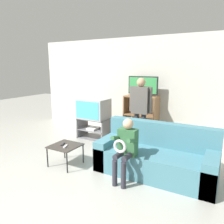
# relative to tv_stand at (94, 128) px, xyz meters

# --- Properties ---
(ground_plane) EXTENTS (18.00, 18.00, 0.00)m
(ground_plane) POSITION_rel_tv_stand_xyz_m (0.73, -2.68, -0.26)
(ground_plane) COLOR #ADADA3
(wall_back) EXTENTS (6.40, 0.06, 2.60)m
(wall_back) POSITION_rel_tv_stand_xyz_m (0.73, 1.05, 1.04)
(wall_back) COLOR silver
(wall_back) RESTS_ON ground_plane
(tv_stand) EXTENTS (0.79, 0.49, 0.52)m
(tv_stand) POSITION_rel_tv_stand_xyz_m (0.00, 0.00, 0.00)
(tv_stand) COLOR slate
(tv_stand) RESTS_ON ground_plane
(television_main) EXTENTS (0.75, 0.56, 0.51)m
(television_main) POSITION_rel_tv_stand_xyz_m (-0.02, 0.02, 0.52)
(television_main) COLOR #B2B2B7
(television_main) RESTS_ON tv_stand
(media_shelf) EXTENTS (0.85, 0.47, 1.09)m
(media_shelf) POSITION_rel_tv_stand_xyz_m (1.00, 0.74, 0.30)
(media_shelf) COLOR #8E6642
(media_shelf) RESTS_ON ground_plane
(television_flat) EXTENTS (0.79, 0.20, 0.50)m
(television_flat) POSITION_rel_tv_stand_xyz_m (1.02, 0.75, 1.07)
(television_flat) COLOR black
(television_flat) RESTS_ON media_shelf
(snack_table) EXTENTS (0.52, 0.52, 0.39)m
(snack_table) POSITION_rel_tv_stand_xyz_m (0.42, -1.59, 0.09)
(snack_table) COLOR #38332D
(snack_table) RESTS_ON ground_plane
(remote_control_black) EXTENTS (0.08, 0.15, 0.02)m
(remote_control_black) POSITION_rel_tv_stand_xyz_m (0.35, -1.58, 0.14)
(remote_control_black) COLOR #232328
(remote_control_black) RESTS_ON snack_table
(remote_control_white) EXTENTS (0.08, 0.15, 0.02)m
(remote_control_white) POSITION_rel_tv_stand_xyz_m (0.47, -1.65, 0.14)
(remote_control_white) COLOR silver
(remote_control_white) RESTS_ON snack_table
(couch) EXTENTS (1.99, 0.84, 0.85)m
(couch) POSITION_rel_tv_stand_xyz_m (2.00, -1.07, 0.03)
(couch) COLOR teal
(couch) RESTS_ON ground_plane
(person_standing_adult) EXTENTS (0.53, 0.20, 1.59)m
(person_standing_adult) POSITION_rel_tv_stand_xyz_m (1.28, -0.02, 0.70)
(person_standing_adult) COLOR #2D2D33
(person_standing_adult) RESTS_ON ground_plane
(person_seated_child) EXTENTS (0.33, 0.43, 1.02)m
(person_seated_child) POSITION_rel_tv_stand_xyz_m (1.65, -1.56, 0.34)
(person_seated_child) COLOR #2D2D38
(person_seated_child) RESTS_ON ground_plane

